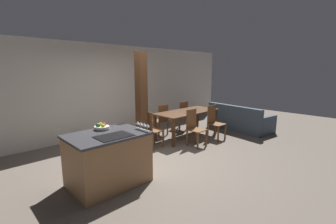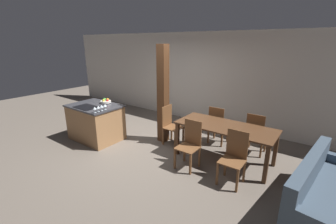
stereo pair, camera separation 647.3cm
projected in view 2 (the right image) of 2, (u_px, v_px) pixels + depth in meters
name	position (u px, v px, depth m)	size (l,w,h in m)	color
ground_plane	(143.00, 148.00, 5.35)	(16.00, 16.00, 0.00)	#665B51
wall_back	(197.00, 78.00, 6.90)	(11.20, 0.08, 2.70)	silver
kitchen_island	(96.00, 122.00, 5.73)	(1.28, 0.94, 0.91)	#9E7047
fruit_bowl	(106.00, 101.00, 5.78)	(0.27, 0.27, 0.11)	silver
wine_glass_near	(95.00, 108.00, 4.94)	(0.08, 0.08, 0.13)	silver
wine_glass_middle	(98.00, 107.00, 5.02)	(0.08, 0.08, 0.13)	silver
wine_glass_far	(102.00, 106.00, 5.09)	(0.08, 0.08, 0.13)	silver
wine_glass_end	(105.00, 105.00, 5.16)	(0.08, 0.08, 0.13)	silver
dining_table	(225.00, 130.00, 4.62)	(2.00, 0.86, 0.77)	#51331E
dining_chair_near_left	(190.00, 144.00, 4.43)	(0.40, 0.40, 0.95)	brown
dining_chair_near_right	(234.00, 157.00, 3.92)	(0.40, 0.40, 0.95)	brown
dining_chair_far_left	(217.00, 125.00, 5.43)	(0.40, 0.40, 0.95)	brown
dining_chair_far_right	(255.00, 133.00, 4.92)	(0.40, 0.40, 0.95)	brown
dining_chair_head_end	(171.00, 125.00, 5.45)	(0.40, 0.40, 0.95)	brown
couch	(333.00, 200.00, 3.17)	(1.18, 2.11, 0.83)	#3D4C5B
timber_post	(163.00, 95.00, 5.41)	(0.22, 0.22, 2.37)	#4C2D19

